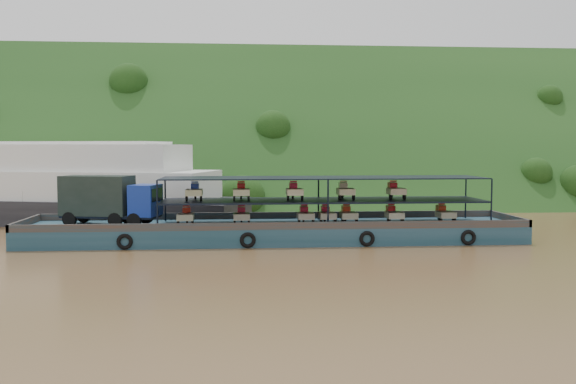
{
  "coord_description": "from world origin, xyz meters",
  "views": [
    {
      "loc": [
        -6.16,
        -46.65,
        6.68
      ],
      "look_at": [
        -2.0,
        3.0,
        3.2
      ],
      "focal_mm": 40.0,
      "sensor_mm": 36.0,
      "label": 1
    }
  ],
  "objects": [
    {
      "name": "ground",
      "position": [
        0.0,
        0.0,
        0.0
      ],
      "size": [
        160.0,
        160.0,
        0.0
      ],
      "primitive_type": "plane",
      "color": "brown",
      "rests_on": "ground"
    },
    {
      "name": "hillside",
      "position": [
        0.0,
        36.0,
        0.0
      ],
      "size": [
        140.0,
        39.6,
        39.6
      ],
      "primitive_type": "cube",
      "rotation": [
        0.79,
        0.0,
        0.0
      ],
      "color": "#193C16",
      "rests_on": "ground"
    },
    {
      "name": "cargo_barge",
      "position": [
        -4.38,
        -0.99,
        1.16
      ],
      "size": [
        35.0,
        7.18,
        4.68
      ],
      "color": "#133743",
      "rests_on": "ground"
    },
    {
      "name": "passenger_ferry",
      "position": [
        -22.88,
        12.55,
        3.11
      ],
      "size": [
        36.57,
        18.14,
        7.19
      ],
      "rotation": [
        0.0,
        0.0,
        -0.27
      ],
      "color": "black",
      "rests_on": "ground"
    }
  ]
}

